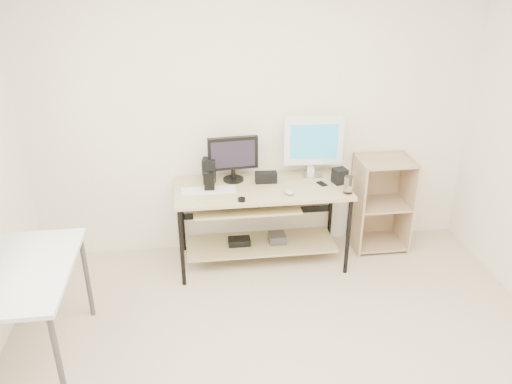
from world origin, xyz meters
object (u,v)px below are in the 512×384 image
Objects in this scene: side_table at (25,279)px; black_monitor at (233,156)px; shelf_unit at (380,202)px; desk at (259,209)px; audio_controller at (209,182)px; white_imac at (313,142)px.

side_table is 2.27× the size of black_monitor.
desk is at bearing -172.23° from shelf_unit.
shelf_unit reaches higher than desk.
side_table is at bearing -156.67° from shelf_unit.
shelf_unit is 1.66m from audio_controller.
white_imac is (2.16, 1.23, 0.40)m from side_table.
shelf_unit is (1.18, 0.16, -0.09)m from desk.
audio_controller is (-0.43, -0.04, 0.30)m from desk.
audio_controller reaches higher than desk.
black_monitor is 0.79× the size of white_imac.
audio_controller is at bearing -142.36° from black_monitor.
shelf_unit is at bearing 3.05° from white_imac.
shelf_unit is 1.62× the size of white_imac.
white_imac is at bearing 179.07° from shelf_unit.
desk is 1.19m from shelf_unit.
audio_controller is (1.23, 1.02, 0.17)m from side_table.
desk is 1.67× the size of shelf_unit.
shelf_unit is 0.91m from white_imac.
black_monitor reaches higher than desk.
desk is at bearing 9.62° from audio_controller.
black_monitor is (-1.38, 0.01, 0.53)m from shelf_unit.
desk and side_table have the same top height.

